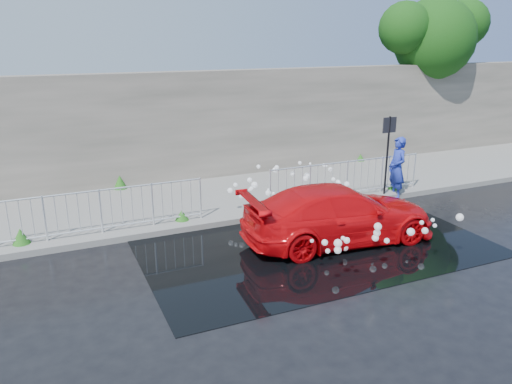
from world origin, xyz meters
The scene contains 13 objects.
ground centered at (0.00, 0.00, 0.00)m, with size 90.00×90.00×0.00m, color black.
pavement centered at (0.00, 5.00, 0.07)m, with size 30.00×4.00×0.15m, color gray.
curb centered at (0.00, 3.00, 0.08)m, with size 30.00×0.25×0.16m, color gray.
retaining_wall centered at (0.00, 7.20, 1.90)m, with size 30.00×0.60×3.50m, color #545047.
puddle centered at (0.50, 1.00, 0.01)m, with size 8.00×5.00×0.01m, color black.
sign_post centered at (4.20, 3.10, 1.72)m, with size 0.45×0.06×2.50m.
tree centered at (9.48, 7.41, 4.72)m, with size 4.93×3.18×6.19m.
railing_left centered at (-4.00, 3.35, 0.74)m, with size 5.05×0.05×1.10m.
railing_right centered at (3.00, 3.35, 0.74)m, with size 5.05×0.05×1.10m.
weeds centered at (-0.42, 4.52, 0.34)m, with size 12.17×3.93×0.44m.
water_spray centered at (1.21, 1.64, 0.74)m, with size 3.67×5.62×1.06m.
red_car centered at (1.16, 0.91, 0.68)m, with size 1.90×4.68×1.36m, color red.
person centered at (4.52, 3.00, 0.94)m, with size 0.69×0.45×1.89m, color #2233AB.
Camera 1 is at (-5.14, -8.47, 4.73)m, focal length 35.00 mm.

